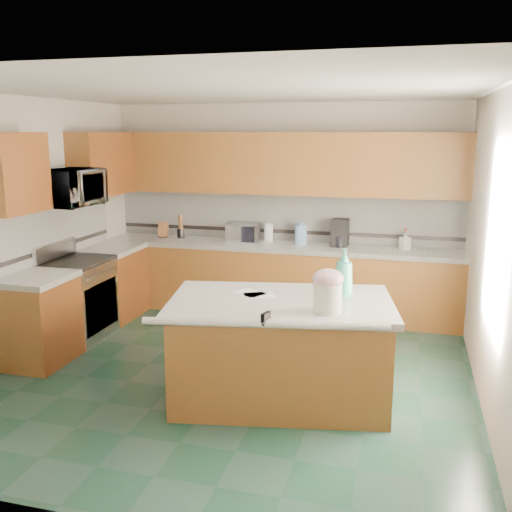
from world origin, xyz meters
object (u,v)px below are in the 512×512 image
(treat_jar, at_px, (328,297))
(soap_bottle_island, at_px, (344,273))
(island_top, at_px, (281,303))
(knife_block, at_px, (163,230))
(toaster_oven, at_px, (243,232))
(coffee_maker, at_px, (340,233))
(island_base, at_px, (280,353))

(treat_jar, bearing_deg, soap_bottle_island, 68.15)
(island_top, relative_size, treat_jar, 7.99)
(island_top, height_order, knife_block, knife_block)
(treat_jar, distance_m, toaster_oven, 3.08)
(treat_jar, relative_size, coffee_maker, 0.69)
(island_base, height_order, knife_block, knife_block)
(soap_bottle_island, bearing_deg, coffee_maker, 88.46)
(knife_block, bearing_deg, island_top, -58.86)
(soap_bottle_island, bearing_deg, toaster_oven, 116.15)
(island_base, distance_m, knife_block, 3.36)
(island_top, xyz_separation_m, soap_bottle_island, (0.50, 0.26, 0.24))
(island_base, relative_size, knife_block, 8.53)
(treat_jar, xyz_separation_m, coffee_maker, (-0.23, 2.73, 0.05))
(knife_block, relative_size, coffee_maker, 0.62)
(island_base, xyz_separation_m, island_top, (0.00, -0.00, 0.46))
(soap_bottle_island, distance_m, knife_block, 3.49)
(island_top, bearing_deg, knife_block, 121.45)
(coffee_maker, bearing_deg, island_top, -91.50)
(treat_jar, bearing_deg, coffee_maker, 81.32)
(island_top, height_order, toaster_oven, toaster_oven)
(island_top, relative_size, soap_bottle_island, 4.50)
(island_base, distance_m, soap_bottle_island, 0.90)
(toaster_oven, xyz_separation_m, coffee_maker, (1.27, 0.03, 0.05))
(treat_jar, bearing_deg, toaster_oven, 105.52)
(treat_jar, distance_m, soap_bottle_island, 0.50)
(island_base, bearing_deg, treat_jar, -38.14)
(treat_jar, distance_m, coffee_maker, 2.74)
(coffee_maker, bearing_deg, toaster_oven, -175.51)
(island_top, height_order, treat_jar, treat_jar)
(island_base, xyz_separation_m, coffee_maker, (0.20, 2.50, 0.66))
(coffee_maker, bearing_deg, soap_bottle_island, -79.19)
(knife_block, bearing_deg, coffee_maker, -9.82)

